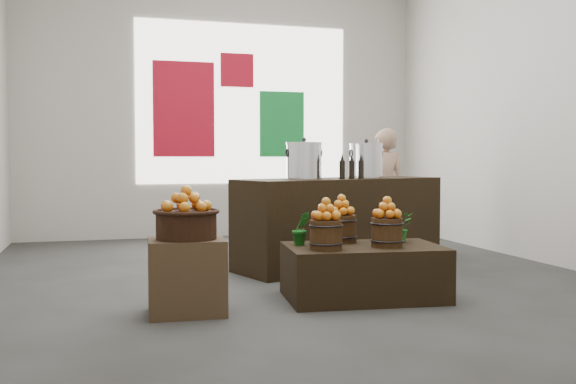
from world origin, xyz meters
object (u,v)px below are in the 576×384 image
object	(u,v)px
crate	(187,276)
stock_pot_left	(304,162)
counter	(340,222)
wicker_basket	(186,225)
shopper	(384,188)
display_table	(363,272)
stock_pot_center	(366,162)

from	to	relation	value
crate	stock_pot_left	bearing A→B (deg)	47.65
crate	counter	world-z (taller)	counter
wicker_basket	shopper	distance (m)	4.13
display_table	wicker_basket	bearing A→B (deg)	-169.55
stock_pot_left	shopper	bearing A→B (deg)	41.77
display_table	counter	size ratio (longest dim) A/B	0.55
crate	stock_pot_left	world-z (taller)	stock_pot_left
wicker_basket	counter	xyz separation A→B (m)	(1.86, 1.70, -0.19)
counter	stock_pot_center	size ratio (longest dim) A/B	6.47
stock_pot_center	crate	bearing A→B (deg)	-140.69
shopper	stock_pot_center	bearing A→B (deg)	60.88
wicker_basket	stock_pot_center	bearing A→B (deg)	39.31
crate	counter	bearing A→B (deg)	42.32
wicker_basket	stock_pot_center	size ratio (longest dim) A/B	1.26
crate	wicker_basket	size ratio (longest dim) A/B	1.25
crate	display_table	world-z (taller)	crate
shopper	counter	bearing A→B (deg)	52.70
shopper	crate	bearing A→B (deg)	48.94
wicker_basket	display_table	distance (m)	1.56
display_table	shopper	bearing A→B (deg)	68.36
wicker_basket	counter	size ratio (longest dim) A/B	0.19
stock_pot_left	stock_pot_center	distance (m)	0.85
counter	shopper	size ratio (longest dim) A/B	1.50
crate	stock_pot_center	size ratio (longest dim) A/B	1.57
stock_pot_center	counter	bearing A→B (deg)	-161.53
display_table	stock_pot_center	world-z (taller)	stock_pot_center
wicker_basket	counter	bearing A→B (deg)	42.32
stock_pot_center	shopper	size ratio (longest dim) A/B	0.23
stock_pot_left	shopper	distance (m)	2.08
counter	stock_pot_center	bearing A→B (deg)	-0.00
crate	wicker_basket	xyz separation A→B (m)	(0.00, 0.00, 0.39)
stock_pot_left	shopper	world-z (taller)	shopper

